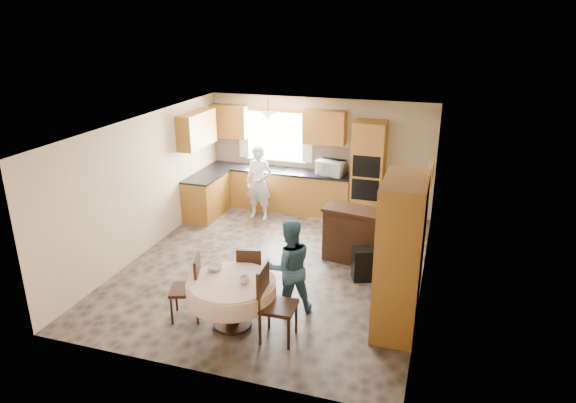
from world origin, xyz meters
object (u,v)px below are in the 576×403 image
Objects in this scene: person_sink at (259,183)px; person_dining at (289,267)px; chair_back at (250,271)px; dining_table at (232,291)px; sideboard at (360,238)px; cupboard at (400,256)px; chair_left at (191,284)px; chair_right at (272,300)px; oven_tower at (368,171)px.

person_dining is (1.73, -3.35, -0.07)m from person_sink.
dining_table is at bearing 75.90° from chair_back.
person_dining is (-0.71, -1.92, 0.26)m from sideboard.
dining_table is at bearing -108.33° from sideboard.
person_dining is at bearing -177.10° from cupboard.
chair_back is 0.69m from person_dining.
dining_table is at bearing 12.30° from person_dining.
sideboard is at bearing 61.80° from dining_table.
sideboard is 2.87m from dining_table.
chair_left is at bearing -80.52° from person_sink.
sideboard reaches higher than chair_back.
cupboard is 4.64m from person_sink.
chair_right is at bearing 65.60° from chair_left.
oven_tower is 1.63× the size of sideboard.
cupboard is at bearing 84.51° from chair_left.
oven_tower is 2.34× the size of chair_back.
sideboard is at bearing -83.85° from oven_tower.
dining_table is (-1.13, -4.63, -0.51)m from oven_tower.
person_sink is (-1.71, 4.07, 0.21)m from chair_right.
sideboard is 2.84m from person_sink.
chair_left is 1.43m from person_dining.
chair_right is (0.64, -0.11, 0.04)m from dining_table.
chair_back is at bearing -68.55° from person_sink.
cupboard is 2.41× the size of chair_back.
person_sink is (-1.08, 3.96, 0.25)m from dining_table.
person_sink is at bearing -163.14° from oven_tower.
oven_tower is 2.32m from person_sink.
chair_left is 1.28m from chair_right.
person_sink reaches higher than person_dining.
cupboard reaches higher than chair_right.
cupboard reaches higher than person_sink.
cupboard is 1.59m from person_dining.
cupboard is at bearing 152.18° from person_dining.
person_dining is at bearing -100.29° from sideboard.
oven_tower reaches higher than dining_table.
chair_back is 0.57× the size of person_sink.
chair_left is at bearing 179.12° from dining_table.
oven_tower is at bearing -127.51° from person_dining.
person_sink is at bearing -93.43° from person_dining.
dining_table is at bearing 70.27° from chair_left.
cupboard is 1.37× the size of person_sink.
person_sink reaches higher than chair_right.
person_sink is at bearing -85.91° from chair_back.
cupboard reaches higher than chair_left.
cupboard reaches higher than chair_back.
person_sink is (-3.28, 3.27, -0.29)m from cupboard.
person_sink is (-1.08, 3.26, 0.30)m from chair_back.
cupboard is 1.75× the size of dining_table.
cupboard is at bearing -41.82° from person_sink.
chair_left is at bearing -166.65° from cupboard.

